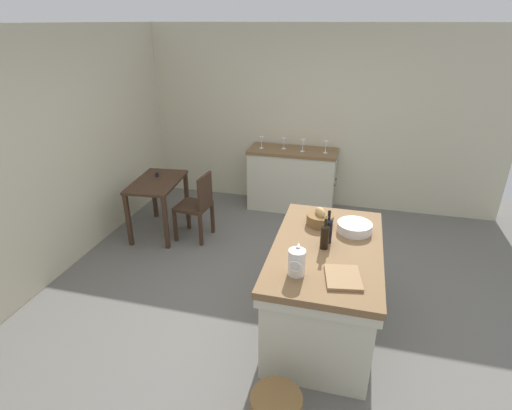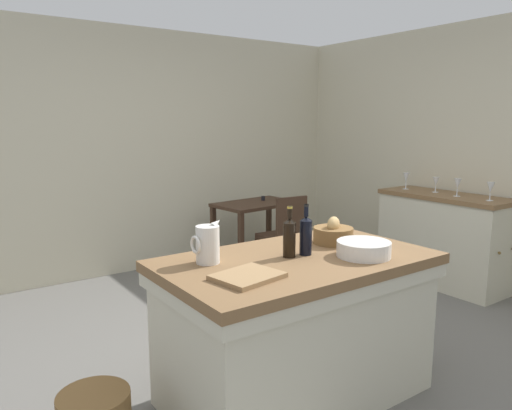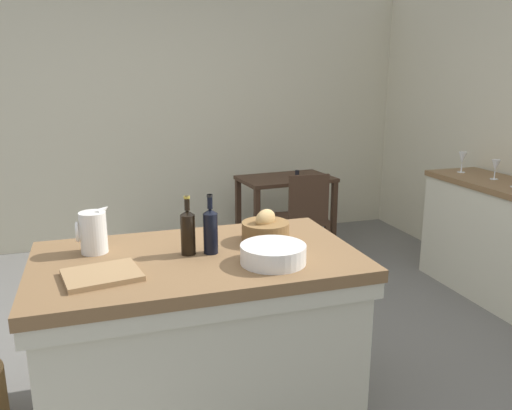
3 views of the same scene
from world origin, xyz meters
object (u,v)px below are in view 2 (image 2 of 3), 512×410
object	(u,v)px
island_table	(296,322)
wine_glass_far_left	(491,188)
wooden_chair	(285,235)
wine_bottle_amber	(289,237)
cutting_board	(248,276)
wine_bottle_dark	(306,234)
wine_glass_left	(458,184)
side_cabinet	(443,239)
writing_desk	(256,213)
bread_basket	(333,234)
wine_glass_right	(406,178)
pitcher	(207,244)
wash_bowl	(364,249)
wine_glass_middle	(436,182)

from	to	relation	value
island_table	wine_glass_far_left	distance (m)	2.58
wooden_chair	wine_bottle_amber	distance (m)	2.24
cutting_board	wine_bottle_dark	world-z (taller)	wine_bottle_dark
cutting_board	wine_glass_left	bearing A→B (deg)	14.26
side_cabinet	writing_desk	xyz separation A→B (m)	(-1.19, 1.57, 0.15)
bread_basket	wine_glass_right	distance (m)	2.38
wooden_chair	bread_basket	bearing A→B (deg)	-119.23
wine_glass_left	wine_glass_right	world-z (taller)	wine_glass_right
wine_glass_far_left	wine_glass_right	world-z (taller)	wine_glass_right
cutting_board	wine_bottle_amber	xyz separation A→B (m)	(0.41, 0.18, 0.11)
pitcher	wooden_chair	bearing A→B (deg)	41.06
side_cabinet	writing_desk	distance (m)	1.98
writing_desk	side_cabinet	bearing A→B (deg)	-52.96
wine_bottle_amber	wine_glass_left	xyz separation A→B (m)	(2.53, 0.56, 0.05)
wooden_chair	wash_bowl	xyz separation A→B (m)	(-0.98, -1.96, 0.43)
wine_glass_middle	wine_glass_far_left	bearing A→B (deg)	-95.30
wine_glass_far_left	wine_glass_left	bearing A→B (deg)	91.50
side_cabinet	wine_bottle_dark	world-z (taller)	wine_bottle_dark
side_cabinet	writing_desk	size ratio (longest dim) A/B	1.37
wash_bowl	bread_basket	distance (m)	0.33
writing_desk	pitcher	xyz separation A→B (m)	(-1.82, -2.12, 0.36)
wine_glass_far_left	cutting_board	bearing A→B (deg)	-171.81
island_table	wine_bottle_dark	size ratio (longest dim) A/B	5.28
writing_desk	wine_glass_far_left	bearing A→B (deg)	-60.47
wooden_chair	cutting_board	xyz separation A→B (m)	(-1.76, -1.90, 0.40)
wooden_chair	bread_basket	world-z (taller)	bread_basket
side_cabinet	wine_glass_far_left	distance (m)	0.74
wooden_chair	bread_basket	xyz separation A→B (m)	(-0.92, -1.64, 0.45)
writing_desk	wine_bottle_dark	xyz separation A→B (m)	(-1.27, -2.30, 0.37)
wooden_chair	wine_glass_far_left	distance (m)	1.98
side_cabinet	wooden_chair	size ratio (longest dim) A/B	1.46
wine_glass_middle	wine_bottle_amber	bearing A→B (deg)	-161.95
wine_glass_left	wine_glass_middle	bearing A→B (deg)	77.10
island_table	wine_glass_left	world-z (taller)	wine_glass_left
cutting_board	wine_glass_middle	xyz separation A→B (m)	(3.01, 1.03, 0.15)
side_cabinet	cutting_board	size ratio (longest dim) A/B	4.08
cutting_board	wine_bottle_amber	bearing A→B (deg)	24.01
bread_basket	wine_glass_left	bearing A→B (deg)	12.87
wine_bottle_amber	wine_glass_left	size ratio (longest dim) A/B	1.71
wooden_chair	wine_glass_right	size ratio (longest dim) A/B	5.09
wine_bottle_amber	bread_basket	bearing A→B (deg)	11.00
island_table	wooden_chair	world-z (taller)	wooden_chair
wine_glass_far_left	wine_glass_right	size ratio (longest dim) A/B	0.98
writing_desk	cutting_board	size ratio (longest dim) A/B	2.98
wine_bottle_dark	wine_bottle_amber	bearing A→B (deg)	170.88
cutting_board	side_cabinet	bearing A→B (deg)	16.65
side_cabinet	pitcher	size ratio (longest dim) A/B	5.20
writing_desk	wooden_chair	distance (m)	0.58
wash_bowl	wine_glass_left	xyz separation A→B (m)	(2.17, 0.80, 0.13)
wine_glass_far_left	pitcher	bearing A→B (deg)	-178.54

